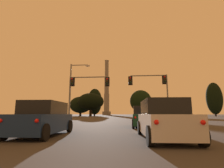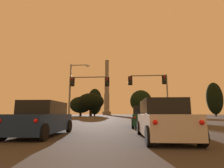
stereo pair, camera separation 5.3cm
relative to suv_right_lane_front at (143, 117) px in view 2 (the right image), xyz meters
The scene contains 12 objects.
suv_right_lane_front is the anchor object (origin of this frame).
suv_right_lane_second 7.72m from the suv_right_lane_front, 88.40° to the right, with size 2.21×4.95×1.86m.
suv_left_lane_second 9.22m from the suv_right_lane_front, 131.71° to the right, with size 2.28×4.97×1.86m.
traffic_light_overhead_right 8.35m from the suv_right_lane_front, 72.45° to the left, with size 5.33×0.50×6.38m.
traffic_light_overhead_left 10.23m from the suv_right_lane_front, 140.11° to the left, with size 5.51×0.50×6.11m.
street_lamp 12.10m from the suv_right_lane_front, 141.42° to the left, with size 2.82×0.36×8.16m.
smokestack 154.23m from the suv_right_lane_front, 97.81° to the left, with size 8.12×8.12×53.98m.
treeline_center_left 76.45m from the suv_right_lane_front, 103.80° to the left, with size 7.56×6.81×14.22m.
treeline_center_right 70.35m from the suv_right_lane_front, 105.64° to the left, with size 12.72×11.45×11.14m.
treeline_far_right 76.95m from the suv_right_lane_front, 109.17° to the left, with size 11.26×10.13×9.94m.
treeline_right_mid 78.45m from the suv_right_lane_front, 60.14° to the left, with size 7.13×6.42×15.58m.
treeline_far_left 73.16m from the suv_right_lane_front, 85.60° to the left, with size 10.83×9.74×13.01m.
Camera 2 is at (1.42, -1.17, 1.18)m, focal length 28.00 mm.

